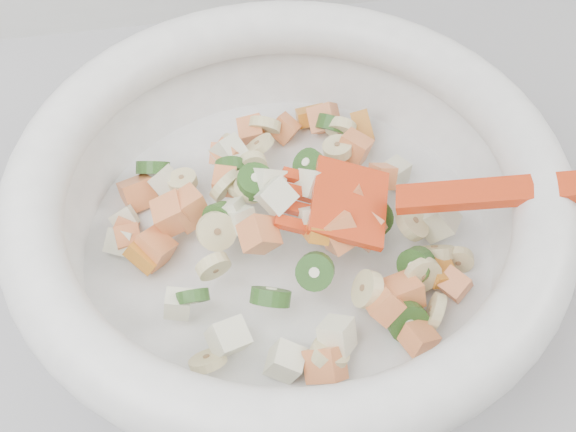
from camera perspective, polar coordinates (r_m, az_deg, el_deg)
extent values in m
cylinder|color=white|center=(0.55, 0.00, -2.52)|extent=(0.32, 0.32, 0.02)
torus|color=white|center=(0.49, 0.00, 2.52)|extent=(0.39, 0.39, 0.04)
cylinder|color=beige|center=(0.52, -2.96, 2.31)|extent=(0.03, 0.03, 0.02)
cylinder|color=beige|center=(0.53, 13.27, -3.41)|extent=(0.03, 0.01, 0.03)
cylinder|color=beige|center=(0.51, 10.60, -4.60)|extent=(0.03, 0.02, 0.03)
cylinder|color=beige|center=(0.55, -8.34, 2.76)|extent=(0.03, 0.03, 0.01)
cylinder|color=beige|center=(0.53, -4.94, 2.40)|extent=(0.03, 0.03, 0.03)
cylinder|color=beige|center=(0.59, 4.20, 6.92)|extent=(0.03, 0.02, 0.03)
cylinder|color=beige|center=(0.49, -5.93, -3.98)|extent=(0.03, 0.02, 0.03)
cylinder|color=beige|center=(0.48, -6.36, -11.31)|extent=(0.03, 0.03, 0.02)
cylinder|color=beige|center=(0.49, 6.28, -5.80)|extent=(0.02, 0.03, 0.03)
cylinder|color=beige|center=(0.50, -5.69, -1.21)|extent=(0.04, 0.03, 0.03)
cylinder|color=beige|center=(0.56, 3.94, 5.35)|extent=(0.03, 0.03, 0.01)
cylinder|color=beige|center=(0.59, -1.85, 7.18)|extent=(0.03, 0.02, 0.04)
cylinder|color=beige|center=(0.53, 9.78, -0.52)|extent=(0.03, 0.04, 0.03)
cylinder|color=beige|center=(0.55, -2.84, 4.04)|extent=(0.03, 0.01, 0.03)
cylinder|color=beige|center=(0.53, 11.52, -2.88)|extent=(0.04, 0.03, 0.03)
cylinder|color=beige|center=(0.57, -4.99, 5.29)|extent=(0.03, 0.03, 0.03)
cylinder|color=beige|center=(0.50, 11.57, -7.35)|extent=(0.02, 0.03, 0.03)
cylinder|color=beige|center=(0.52, -3.56, 2.59)|extent=(0.04, 0.04, 0.01)
cylinder|color=beige|center=(0.57, -2.32, 5.56)|extent=(0.03, 0.04, 0.02)
cylinder|color=beige|center=(0.47, 3.26, -10.88)|extent=(0.03, 0.03, 0.02)
cube|color=#D67743|center=(0.50, 3.95, -1.23)|extent=(0.03, 0.04, 0.03)
cube|color=#D67743|center=(0.52, 5.31, 1.41)|extent=(0.03, 0.02, 0.03)
cube|color=#D67743|center=(0.60, -0.28, 6.92)|extent=(0.03, 0.03, 0.03)
cube|color=#D67743|center=(0.55, 7.45, 3.12)|extent=(0.02, 0.03, 0.03)
cube|color=#D67743|center=(0.53, -7.86, 0.61)|extent=(0.03, 0.03, 0.03)
cube|color=#D67743|center=(0.54, -12.57, -1.74)|extent=(0.02, 0.02, 0.02)
cube|color=#D67743|center=(0.49, 10.32, -9.50)|extent=(0.03, 0.03, 0.02)
cube|color=#D67743|center=(0.49, -2.29, -1.48)|extent=(0.03, 0.03, 0.03)
cube|color=#D67743|center=(0.54, 4.19, 2.53)|extent=(0.03, 0.03, 0.04)
cube|color=#D67743|center=(0.52, 13.01, -5.29)|extent=(0.03, 0.03, 0.02)
cube|color=#D67743|center=(0.57, -4.69, 4.86)|extent=(0.03, 0.03, 0.03)
cube|color=#D67743|center=(0.49, 7.65, -7.02)|extent=(0.03, 0.03, 0.03)
cube|color=#D67743|center=(0.50, 9.11, -5.99)|extent=(0.03, 0.03, 0.03)
cube|color=#D67743|center=(0.51, 5.94, -0.90)|extent=(0.04, 0.04, 0.03)
cube|color=#D67743|center=(0.55, -12.77, -1.10)|extent=(0.02, 0.03, 0.03)
cube|color=#D67743|center=(0.61, 2.90, 7.71)|extent=(0.03, 0.03, 0.04)
cube|color=#D67743|center=(0.47, 2.96, -11.65)|extent=(0.03, 0.03, 0.03)
cube|color=#D67743|center=(0.58, -5.10, 4.85)|extent=(0.03, 0.03, 0.03)
cube|color=#D67743|center=(0.60, -2.89, 6.86)|extent=(0.02, 0.03, 0.03)
cube|color=#D67743|center=(0.57, 5.20, 5.34)|extent=(0.03, 0.03, 0.03)
cube|color=#D67743|center=(0.53, -9.17, 0.17)|extent=(0.03, 0.03, 0.03)
cube|color=#D67743|center=(0.53, -10.59, -2.56)|extent=(0.04, 0.03, 0.03)
cube|color=#D67743|center=(0.53, -5.06, 2.76)|extent=(0.02, 0.02, 0.02)
cube|color=#D67743|center=(0.57, -11.76, 1.76)|extent=(0.03, 0.04, 0.03)
cylinder|color=#408F2F|center=(0.49, 9.43, -8.26)|extent=(0.04, 0.03, 0.04)
cylinder|color=#408F2F|center=(0.48, 2.15, -4.39)|extent=(0.03, 0.03, 0.03)
cylinder|color=#408F2F|center=(0.60, 3.54, 7.21)|extent=(0.03, 0.03, 0.03)
cylinder|color=#408F2F|center=(0.51, -2.63, 2.70)|extent=(0.04, 0.04, 0.02)
cylinder|color=#408F2F|center=(0.53, 6.86, -0.12)|extent=(0.03, 0.03, 0.03)
cylinder|color=#408F2F|center=(0.49, -7.53, -6.33)|extent=(0.03, 0.02, 0.03)
cylinder|color=#408F2F|center=(0.48, -1.39, -6.41)|extent=(0.04, 0.03, 0.04)
cylinder|color=#408F2F|center=(0.51, -5.37, -0.29)|extent=(0.03, 0.03, 0.04)
cylinder|color=#408F2F|center=(0.51, 10.10, -3.83)|extent=(0.03, 0.03, 0.03)
cylinder|color=#408F2F|center=(0.53, 1.65, 4.09)|extent=(0.03, 0.03, 0.03)
cylinder|color=#408F2F|center=(0.55, -4.60, 3.79)|extent=(0.03, 0.02, 0.03)
cylinder|color=#408F2F|center=(0.58, -10.62, 3.75)|extent=(0.04, 0.03, 0.03)
cube|color=beige|center=(0.54, -12.98, -2.01)|extent=(0.03, 0.03, 0.03)
cube|color=beige|center=(0.48, -4.76, -9.55)|extent=(0.03, 0.03, 0.03)
cube|color=beige|center=(0.50, 1.79, -0.36)|extent=(0.02, 0.03, 0.03)
cube|color=beige|center=(0.51, -4.33, 0.21)|extent=(0.03, 0.03, 0.03)
cube|color=beige|center=(0.50, -0.92, 1.54)|extent=(0.03, 0.03, 0.03)
cube|color=beige|center=(0.50, -3.67, -0.31)|extent=(0.02, 0.03, 0.02)
cube|color=beige|center=(0.52, -1.77, 2.43)|extent=(0.03, 0.04, 0.04)
cube|color=beige|center=(0.47, 3.89, -9.45)|extent=(0.03, 0.03, 0.03)
cube|color=beige|center=(0.54, 11.76, -0.33)|extent=(0.04, 0.03, 0.03)
cube|color=beige|center=(0.55, -12.78, -0.25)|extent=(0.02, 0.03, 0.03)
cube|color=beige|center=(0.47, -0.24, -11.40)|extent=(0.03, 0.03, 0.03)
cube|color=beige|center=(0.49, -8.71, -6.87)|extent=(0.02, 0.02, 0.02)
cube|color=beige|center=(0.52, 2.13, 2.29)|extent=(0.04, 0.03, 0.04)
cube|color=beige|center=(0.57, 8.49, 3.43)|extent=(0.02, 0.02, 0.02)
cube|color=beige|center=(0.57, -4.70, 5.11)|extent=(0.03, 0.03, 0.03)
cube|color=beige|center=(0.56, -9.70, 2.78)|extent=(0.03, 0.02, 0.03)
cube|color=orange|center=(0.62, 1.88, 7.92)|extent=(0.03, 0.02, 0.02)
cube|color=orange|center=(0.61, 5.90, 7.04)|extent=(0.02, 0.03, 0.03)
cube|color=orange|center=(0.52, -11.33, -3.10)|extent=(0.03, 0.03, 0.03)
cube|color=orange|center=(0.52, 12.00, -4.32)|extent=(0.02, 0.02, 0.02)
cube|color=orange|center=(0.49, 2.23, -1.28)|extent=(0.02, 0.03, 0.03)
cube|color=red|center=(0.50, 4.87, 1.07)|extent=(0.07, 0.08, 0.02)
cube|color=red|center=(0.52, 0.97, 3.05)|extent=(0.03, 0.02, 0.01)
cube|color=red|center=(0.51, 0.80, 1.85)|extent=(0.03, 0.02, 0.01)
cube|color=red|center=(0.50, 0.63, 0.59)|extent=(0.03, 0.02, 0.01)
cube|color=red|center=(0.49, 0.46, -0.70)|extent=(0.03, 0.02, 0.01)
cube|color=red|center=(0.50, 19.62, 2.04)|extent=(0.19, 0.07, 0.05)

